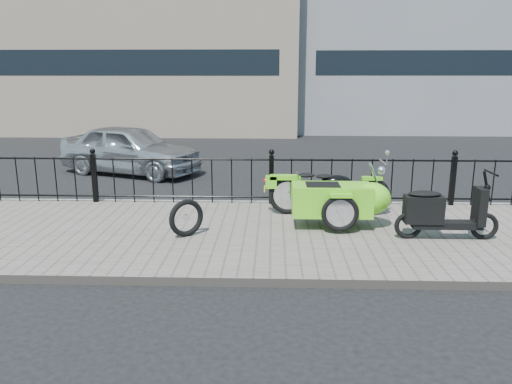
{
  "coord_description": "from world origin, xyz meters",
  "views": [
    {
      "loc": [
        0.03,
        -8.23,
        2.65
      ],
      "look_at": [
        -0.25,
        -0.1,
        0.68
      ],
      "focal_mm": 35.0,
      "sensor_mm": 36.0,
      "label": 1
    }
  ],
  "objects_px": {
    "sedan_car": "(130,149)",
    "scooter": "(440,213)",
    "motorcycle_sidecar": "(341,197)",
    "spare_tire": "(186,218)"
  },
  "relations": [
    {
      "from": "scooter",
      "to": "sedan_car",
      "type": "bearing_deg",
      "value": 139.18
    },
    {
      "from": "spare_tire",
      "to": "sedan_car",
      "type": "xyz_separation_m",
      "value": [
        -2.43,
        5.5,
        0.23
      ]
    },
    {
      "from": "motorcycle_sidecar",
      "to": "scooter",
      "type": "distance_m",
      "value": 1.59
    },
    {
      "from": "scooter",
      "to": "spare_tire",
      "type": "distance_m",
      "value": 3.93
    },
    {
      "from": "motorcycle_sidecar",
      "to": "scooter",
      "type": "bearing_deg",
      "value": -26.44
    },
    {
      "from": "motorcycle_sidecar",
      "to": "spare_tire",
      "type": "bearing_deg",
      "value": -164.01
    },
    {
      "from": "scooter",
      "to": "sedan_car",
      "type": "relative_size",
      "value": 0.42
    },
    {
      "from": "scooter",
      "to": "spare_tire",
      "type": "relative_size",
      "value": 2.66
    },
    {
      "from": "sedan_car",
      "to": "scooter",
      "type": "bearing_deg",
      "value": -109.54
    },
    {
      "from": "motorcycle_sidecar",
      "to": "scooter",
      "type": "relative_size",
      "value": 1.43
    }
  ]
}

